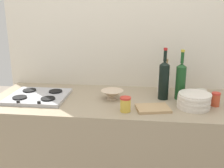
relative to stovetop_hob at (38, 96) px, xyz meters
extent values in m
cube|color=tan|center=(0.56, 0.03, -0.46)|extent=(1.80, 0.70, 0.90)
cube|color=beige|center=(0.56, 0.41, 0.35)|extent=(1.90, 0.06, 2.52)
cube|color=#B2B2B7|center=(0.00, 0.00, 0.00)|extent=(0.43, 0.38, 0.02)
cylinder|color=black|center=(-0.11, -0.08, 0.02)|extent=(0.10, 0.10, 0.01)
cylinder|color=black|center=(0.11, -0.08, 0.02)|extent=(0.10, 0.10, 0.01)
cylinder|color=black|center=(-0.11, 0.09, 0.02)|extent=(0.10, 0.10, 0.01)
cylinder|color=black|center=(0.11, 0.09, 0.02)|extent=(0.10, 0.10, 0.01)
cylinder|color=black|center=(-0.07, -0.17, 0.02)|extent=(0.02, 0.02, 0.02)
cylinder|color=black|center=(0.07, -0.17, 0.02)|extent=(0.02, 0.02, 0.02)
cylinder|color=silver|center=(1.12, -0.07, -0.01)|extent=(0.22, 0.22, 0.01)
cylinder|color=silver|center=(1.13, -0.07, 0.00)|extent=(0.22, 0.22, 0.01)
cylinder|color=silver|center=(1.12, -0.07, 0.01)|extent=(0.22, 0.22, 0.01)
cylinder|color=silver|center=(1.12, -0.06, 0.03)|extent=(0.22, 0.22, 0.01)
cylinder|color=silver|center=(1.13, -0.07, 0.04)|extent=(0.22, 0.22, 0.01)
cylinder|color=silver|center=(1.12, -0.07, 0.05)|extent=(0.22, 0.22, 0.01)
cylinder|color=silver|center=(1.13, -0.06, 0.06)|extent=(0.22, 0.22, 0.01)
cylinder|color=silver|center=(1.13, -0.07, 0.07)|extent=(0.22, 0.22, 0.01)
cylinder|color=silver|center=(1.13, -0.06, 0.08)|extent=(0.22, 0.22, 0.01)
cylinder|color=#19471E|center=(1.05, 0.11, 0.11)|extent=(0.07, 0.07, 0.24)
cone|color=#19471E|center=(1.05, 0.11, 0.24)|extent=(0.07, 0.07, 0.03)
cylinder|color=#19471E|center=(1.05, 0.11, 0.30)|extent=(0.02, 0.02, 0.08)
cylinder|color=gold|center=(1.05, 0.11, 0.35)|extent=(0.03, 0.03, 0.02)
cylinder|color=black|center=(0.93, 0.09, 0.12)|extent=(0.08, 0.08, 0.26)
cone|color=black|center=(0.93, 0.09, 0.26)|extent=(0.08, 0.08, 0.03)
cylinder|color=black|center=(0.93, 0.09, 0.31)|extent=(0.02, 0.02, 0.08)
cylinder|color=#B21E1E|center=(0.93, 0.09, 0.36)|extent=(0.03, 0.03, 0.02)
cylinder|color=beige|center=(0.55, 0.04, -0.01)|extent=(0.08, 0.08, 0.01)
cone|color=beige|center=(0.55, 0.04, 0.02)|extent=(0.17, 0.17, 0.06)
cylinder|color=silver|center=(0.94, 0.26, 0.05)|extent=(0.09, 0.09, 0.13)
cylinder|color=#997247|center=(0.95, 0.24, 0.15)|extent=(0.02, 0.05, 0.23)
cylinder|color=#B7B7B2|center=(0.95, 0.27, 0.14)|extent=(0.05, 0.02, 0.21)
cylinder|color=gold|center=(0.67, -0.19, 0.03)|extent=(0.07, 0.07, 0.09)
cylinder|color=red|center=(0.67, -0.19, 0.08)|extent=(0.07, 0.07, 0.01)
cylinder|color=#C64C2D|center=(1.28, -0.01, 0.03)|extent=(0.06, 0.06, 0.08)
cylinder|color=red|center=(1.28, -0.01, 0.08)|extent=(0.06, 0.06, 0.01)
cylinder|color=#66384C|center=(1.20, 0.08, 0.02)|extent=(0.07, 0.07, 0.07)
cylinder|color=beige|center=(1.20, 0.08, 0.06)|extent=(0.08, 0.08, 0.01)
cube|color=tan|center=(0.85, -0.13, 0.00)|extent=(0.25, 0.20, 0.02)
camera|label=1|loc=(0.77, -1.79, 0.65)|focal=42.21mm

